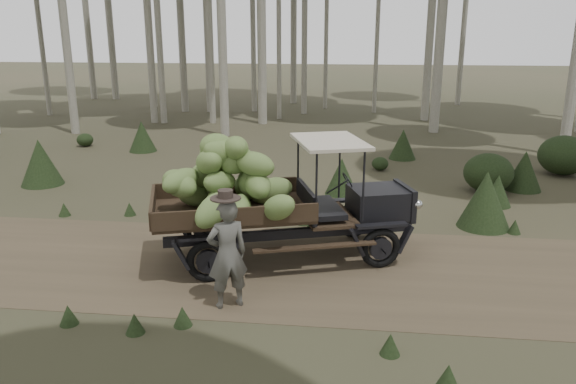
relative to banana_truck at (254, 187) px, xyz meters
name	(u,v)px	position (x,y,z in m)	size (l,w,h in m)	color
ground	(225,265)	(-0.50, -0.28, -1.38)	(120.00, 120.00, 0.00)	#473D2B
dirt_track	(225,265)	(-0.50, -0.28, -1.38)	(70.00, 4.00, 0.01)	brown
banana_truck	(254,187)	(0.00, 0.00, 0.00)	(4.97, 3.15, 2.41)	black
farmer	(227,253)	(-0.10, -1.80, -0.51)	(0.74, 0.66, 1.84)	#53524C
undergrowth	(433,209)	(3.36, 1.73, -0.84)	(22.99, 19.01, 1.30)	#233319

